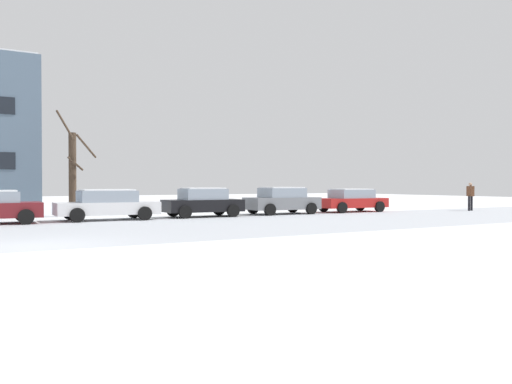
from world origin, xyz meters
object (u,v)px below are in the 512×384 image
parked_car_white (107,204)px  parked_car_gray (282,200)px  parked_car_black (203,202)px  parked_car_red (351,200)px  pedestrian_crossing (470,194)px

parked_car_white → parked_car_gray: parked_car_gray is taller
parked_car_black → parked_car_red: 9.67m
parked_car_black → parked_car_red: bearing=-1.1°
parked_car_black → parked_car_red: (9.67, -0.19, -0.04)m
parked_car_white → parked_car_red: bearing=-0.9°
parked_car_white → parked_car_black: size_ratio=1.16×
parked_car_black → pedestrian_crossing: size_ratio=2.29×
parked_car_white → parked_car_red: (14.50, -0.23, -0.02)m
parked_car_black → parked_car_gray: parked_car_gray is taller
parked_car_white → parked_car_gray: 9.67m
parked_car_white → pedestrian_crossing: 22.00m
parked_car_black → parked_car_gray: (4.83, 0.04, 0.01)m
parked_car_red → pedestrian_crossing: bearing=-20.5°
parked_car_white → pedestrian_crossing: (21.80, -2.96, 0.30)m
parked_car_red → parked_car_black: bearing=178.9°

